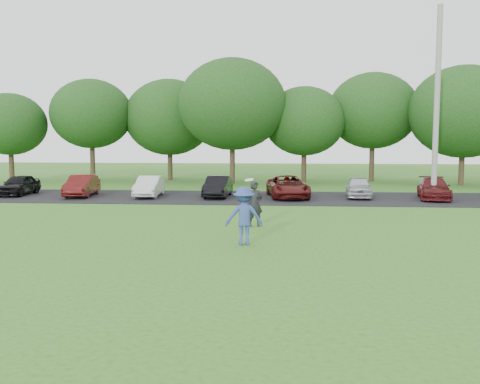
% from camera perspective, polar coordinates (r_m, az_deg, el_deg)
% --- Properties ---
extents(ground, '(100.00, 100.00, 0.00)m').
position_cam_1_polar(ground, '(15.82, -1.03, -6.00)').
color(ground, '#2C671D').
rests_on(ground, ground).
extents(parking_lot, '(32.00, 6.50, 0.03)m').
position_cam_1_polar(parking_lot, '(28.63, 1.54, -0.60)').
color(parking_lot, black).
rests_on(parking_lot, ground).
extents(utility_pole, '(0.28, 0.28, 9.77)m').
position_cam_1_polar(utility_pole, '(28.92, 20.25, 8.77)').
color(utility_pole, gray).
rests_on(utility_pole, ground).
extents(frisbee_player, '(1.23, 0.83, 2.04)m').
position_cam_1_polar(frisbee_player, '(16.18, 0.43, -2.56)').
color(frisbee_player, '#334990').
rests_on(frisbee_player, ground).
extents(camera_bystander, '(0.71, 0.60, 1.66)m').
position_cam_1_polar(camera_bystander, '(19.46, 1.61, -1.27)').
color(camera_bystander, black).
rests_on(camera_bystander, ground).
extents(parked_cars, '(27.90, 4.45, 1.18)m').
position_cam_1_polar(parked_cars, '(28.53, 2.85, 0.56)').
color(parked_cars, black).
rests_on(parked_cars, parking_lot).
extents(tree_row, '(42.39, 9.85, 8.64)m').
position_cam_1_polar(tree_row, '(38.20, 4.65, 8.38)').
color(tree_row, '#38281C').
rests_on(tree_row, ground).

